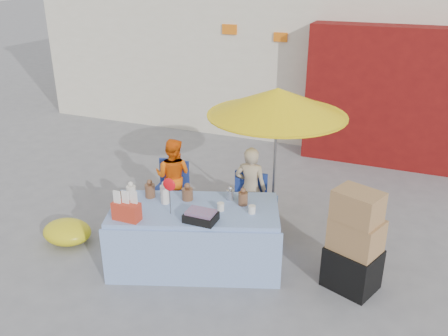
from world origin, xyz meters
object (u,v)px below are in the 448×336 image
at_px(market_table, 195,235).
at_px(chair_right, 247,215).
at_px(umbrella, 277,102).
at_px(vendor_orange, 173,176).
at_px(box_stack, 354,245).
at_px(chair_left, 170,200).
at_px(vendor_beige, 250,188).

xyz_separation_m(market_table, chair_right, (0.34, 1.03, -0.16)).
height_order(market_table, umbrella, umbrella).
xyz_separation_m(vendor_orange, box_stack, (2.84, -0.89, -0.01)).
bearing_deg(chair_left, market_table, -52.67).
height_order(chair_right, vendor_beige, vendor_beige).
height_order(vendor_orange, vendor_beige, vendor_beige).
bearing_deg(chair_right, umbrella, 39.13).
relative_size(market_table, vendor_orange, 1.93).
bearing_deg(vendor_orange, market_table, 123.83).
xyz_separation_m(vendor_beige, box_stack, (1.59, -0.89, -0.04)).
bearing_deg(vendor_beige, market_table, 69.38).
relative_size(chair_left, vendor_beige, 0.68).
relative_size(chair_left, vendor_orange, 0.70).
height_order(chair_left, chair_right, same).
xyz_separation_m(market_table, umbrella, (0.64, 1.31, 1.47)).
distance_m(market_table, chair_right, 1.09).
height_order(chair_left, vendor_orange, vendor_orange).
distance_m(vendor_beige, umbrella, 1.31).
xyz_separation_m(vendor_orange, vendor_beige, (1.25, 0.00, 0.02)).
height_order(vendor_beige, umbrella, umbrella).
xyz_separation_m(market_table, box_stack, (1.94, 0.27, 0.17)).
xyz_separation_m(chair_left, vendor_orange, (0.00, 0.13, 0.35)).
height_order(vendor_beige, box_stack, box_stack).
relative_size(market_table, chair_left, 2.75).
distance_m(chair_left, box_stack, 2.96).
xyz_separation_m(chair_right, box_stack, (1.60, -0.76, 0.33)).
bearing_deg(chair_right, vendor_beige, 85.29).
distance_m(chair_right, vendor_beige, 0.40).
bearing_deg(chair_left, vendor_orange, 85.29).
xyz_separation_m(umbrella, box_stack, (1.29, -1.04, -1.30)).
bearing_deg(chair_left, umbrella, 6.17).
distance_m(market_table, vendor_orange, 1.49).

